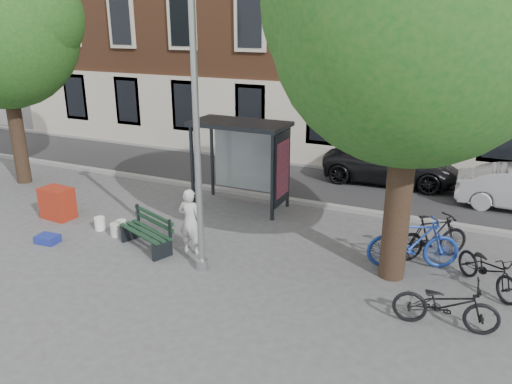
{
  "coord_description": "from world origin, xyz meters",
  "views": [
    {
      "loc": [
        5.41,
        -8.78,
        5.44
      ],
      "look_at": [
        0.55,
        1.76,
        1.4
      ],
      "focal_mm": 35.0,
      "sensor_mm": 36.0,
      "label": 1
    }
  ],
  "objects": [
    {
      "name": "painter",
      "position": [
        -0.68,
        0.64,
        0.82
      ],
      "size": [
        0.63,
        0.44,
        1.65
      ],
      "primitive_type": "imported",
      "rotation": [
        0.0,
        0.0,
        3.22
      ],
      "color": "silver",
      "rests_on": "ground"
    },
    {
      "name": "bike_b",
      "position": [
        4.34,
        2.1,
        0.63
      ],
      "size": [
        2.15,
        1.33,
        1.25
      ],
      "primitive_type": "imported",
      "rotation": [
        0.0,
        0.0,
        1.96
      ],
      "color": "#1B3A97",
      "rests_on": "ground"
    },
    {
      "name": "blue_crate",
      "position": [
        -4.33,
        -0.42,
        0.1
      ],
      "size": [
        0.58,
        0.44,
        0.2
      ],
      "primitive_type": "cube",
      "rotation": [
        0.0,
        0.0,
        0.08
      ],
      "color": "navy",
      "rests_on": "ground"
    },
    {
      "name": "bus_shelter",
      "position": [
        -0.61,
        4.11,
        1.92
      ],
      "size": [
        2.85,
        1.45,
        2.62
      ],
      "color": "#1E2328",
      "rests_on": "ground"
    },
    {
      "name": "bench",
      "position": [
        -1.8,
        0.41,
        0.4
      ],
      "size": [
        1.78,
        1.12,
        0.87
      ],
      "rotation": [
        0.0,
        0.0,
        -0.38
      ],
      "color": "#1E2328",
      "rests_on": "ground"
    },
    {
      "name": "red_stand",
      "position": [
        -5.35,
        0.98,
        0.45
      ],
      "size": [
        0.94,
        0.67,
        0.9
      ],
      "primitive_type": "cube",
      "rotation": [
        0.0,
        0.0,
        -0.08
      ],
      "color": "maroon",
      "rests_on": "ground"
    },
    {
      "name": "ground",
      "position": [
        0.0,
        0.0,
        0.0
      ],
      "size": [
        90.0,
        90.0,
        0.0
      ],
      "primitive_type": "plane",
      "color": "#4C4C4F",
      "rests_on": "ground"
    },
    {
      "name": "bucket_b",
      "position": [
        -3.0,
        0.64,
        0.18
      ],
      "size": [
        0.33,
        0.33,
        0.36
      ],
      "primitive_type": "cylinder",
      "rotation": [
        0.0,
        0.0,
        -0.18
      ],
      "color": "silver",
      "rests_on": "ground"
    },
    {
      "name": "tree_right",
      "position": [
        4.01,
        1.38,
        5.62
      ],
      "size": [
        5.76,
        5.6,
        8.2
      ],
      "color": "black",
      "rests_on": "ground"
    },
    {
      "name": "curb_near",
      "position": [
        0.0,
        5.0,
        0.06
      ],
      "size": [
        40.0,
        0.25,
        0.12
      ],
      "primitive_type": "cube",
      "color": "gray",
      "rests_on": "ground"
    },
    {
      "name": "lamppost",
      "position": [
        0.0,
        0.0,
        2.78
      ],
      "size": [
        0.28,
        0.35,
        6.11
      ],
      "color": "#9EA0A3",
      "rests_on": "ground"
    },
    {
      "name": "car_dark",
      "position": [
        2.71,
        8.4,
        0.65
      ],
      "size": [
        4.74,
        2.35,
        1.29
      ],
      "primitive_type": "imported",
      "rotation": [
        0.0,
        0.0,
        1.62
      ],
      "color": "black",
      "rests_on": "ground"
    },
    {
      "name": "bike_c",
      "position": [
        5.93,
        1.75,
        0.47
      ],
      "size": [
        1.65,
        1.77,
        0.95
      ],
      "primitive_type": "imported",
      "rotation": [
        0.0,
        0.0,
        0.72
      ],
      "color": "black",
      "rests_on": "ground"
    },
    {
      "name": "bike_a",
      "position": [
        5.25,
        -0.1,
        0.49
      ],
      "size": [
        1.94,
        0.85,
        0.99
      ],
      "primitive_type": "imported",
      "rotation": [
        0.0,
        0.0,
        1.67
      ],
      "color": "black",
      "rests_on": "ground"
    },
    {
      "name": "curb_far",
      "position": [
        0.0,
        9.0,
        0.06
      ],
      "size": [
        40.0,
        0.25,
        0.12
      ],
      "primitive_type": "cube",
      "color": "gray",
      "rests_on": "ground"
    },
    {
      "name": "bucket_a",
      "position": [
        -3.68,
        0.8,
        0.18
      ],
      "size": [
        0.34,
        0.34,
        0.36
      ],
      "primitive_type": "cylinder",
      "rotation": [
        0.0,
        0.0,
        0.23
      ],
      "color": "white",
      "rests_on": "ground"
    },
    {
      "name": "bike_d",
      "position": [
        4.68,
        2.76,
        0.57
      ],
      "size": [
        1.8,
        1.58,
        1.13
      ],
      "primitive_type": "imported",
      "rotation": [
        0.0,
        0.0,
        2.24
      ],
      "color": "black",
      "rests_on": "ground"
    },
    {
      "name": "road",
      "position": [
        0.0,
        7.0,
        0.01
      ],
      "size": [
        40.0,
        4.0,
        0.01
      ],
      "primitive_type": "cube",
      "color": "#28282B",
      "rests_on": "ground"
    },
    {
      "name": "bucket_c",
      "position": [
        -3.0,
        0.87,
        0.18
      ],
      "size": [
        0.36,
        0.36,
        0.36
      ],
      "primitive_type": "cylinder",
      "rotation": [
        0.0,
        0.0,
        -0.36
      ],
      "color": "white",
      "rests_on": "ground"
    }
  ]
}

